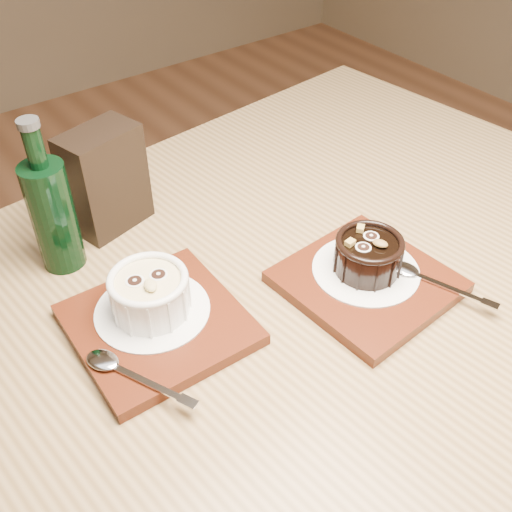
% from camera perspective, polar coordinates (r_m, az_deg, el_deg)
% --- Properties ---
extents(table, '(1.28, 0.92, 0.75)m').
position_cam_1_polar(table, '(0.77, 0.82, -9.83)').
color(table, brown).
rests_on(table, ground).
extents(tray_left, '(0.19, 0.19, 0.01)m').
position_cam_1_polar(tray_left, '(0.68, -9.30, -6.45)').
color(tray_left, '#561F0E').
rests_on(tray_left, table).
extents(doily_left, '(0.13, 0.13, 0.00)m').
position_cam_1_polar(doily_left, '(0.69, -9.83, -5.10)').
color(doily_left, white).
rests_on(doily_left, tray_left).
extents(ramekin_white, '(0.09, 0.09, 0.05)m').
position_cam_1_polar(ramekin_white, '(0.67, -10.10, -3.40)').
color(ramekin_white, white).
rests_on(ramekin_white, doily_left).
extents(spoon_left, '(0.08, 0.13, 0.01)m').
position_cam_1_polar(spoon_left, '(0.63, -11.94, -10.85)').
color(spoon_left, silver).
rests_on(spoon_left, tray_left).
extents(tray_right, '(0.19, 0.19, 0.01)m').
position_cam_1_polar(tray_right, '(0.74, 10.48, -2.45)').
color(tray_right, '#561F0E').
rests_on(tray_right, table).
extents(doily_right, '(0.13, 0.13, 0.00)m').
position_cam_1_polar(doily_right, '(0.74, 10.41, -1.31)').
color(doily_right, white).
rests_on(doily_right, tray_right).
extents(ramekin_dark, '(0.08, 0.08, 0.05)m').
position_cam_1_polar(ramekin_dark, '(0.72, 10.65, 0.24)').
color(ramekin_dark, black).
rests_on(ramekin_dark, doily_right).
extents(spoon_right, '(0.07, 0.14, 0.01)m').
position_cam_1_polar(spoon_right, '(0.74, 16.39, -2.19)').
color(spoon_right, silver).
rests_on(spoon_right, tray_right).
extents(condiment_stand, '(0.11, 0.08, 0.14)m').
position_cam_1_polar(condiment_stand, '(0.81, -14.17, 7.06)').
color(condiment_stand, black).
rests_on(condiment_stand, table).
extents(green_bottle, '(0.05, 0.05, 0.20)m').
position_cam_1_polar(green_bottle, '(0.75, -18.83, 3.94)').
color(green_bottle, black).
rests_on(green_bottle, table).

